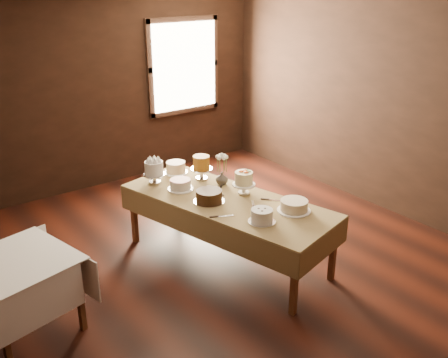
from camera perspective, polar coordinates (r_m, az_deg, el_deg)
The scene contains 21 objects.
floor at distance 5.45m, azimuth 1.28°, elevation -9.92°, with size 5.00×6.00×0.01m, color black.
wall_back at distance 7.37m, azimuth -13.38°, elevation 9.87°, with size 5.00×0.02×2.80m, color black.
wall_right at distance 6.65m, azimuth 18.79°, elevation 7.99°, with size 0.02×6.00×2.80m, color black.
window at distance 7.88m, azimuth -4.51°, elevation 12.65°, with size 1.10×0.05×1.30m, color #FFEABF.
display_table at distance 5.27m, azimuth 0.34°, elevation -2.87°, with size 1.44×2.47×0.72m.
side_table at distance 4.56m, azimuth -22.47°, elevation -9.46°, with size 1.03×1.03×0.72m.
cake_meringue at distance 5.68m, azimuth -7.93°, elevation 0.70°, with size 0.28×0.28×0.26m.
cake_speckled at distance 5.96m, azimuth -5.50°, elevation 1.29°, with size 0.30×0.30×0.14m.
cake_lattice at distance 5.50m, azimuth -4.98°, elevation -0.69°, with size 0.29×0.29×0.11m.
cake_caramel at distance 5.74m, azimuth -2.58°, elevation 1.17°, with size 0.26×0.26×0.29m.
cake_chocolate at distance 5.18m, azimuth -1.71°, elevation -2.00°, with size 0.37×0.37×0.13m.
cake_flowers at distance 5.36m, azimuth 2.25°, elevation -0.55°, with size 0.27×0.27×0.26m.
cake_swirl at distance 4.77m, azimuth 4.33°, elevation -4.25°, with size 0.28×0.28×0.13m.
cake_cream at distance 5.02m, azimuth 7.97°, elevation -3.07°, with size 0.34×0.34×0.12m.
cake_server_a at distance 5.17m, azimuth 3.31°, elevation -2.77°, with size 0.24×0.03×0.01m, color silver.
cake_server_b at distance 5.25m, azimuth 5.98°, elevation -2.42°, with size 0.24×0.03×0.01m, color silver.
cake_server_c at distance 5.39m, azimuth -1.66°, elevation -1.64°, with size 0.24×0.03×0.01m, color silver.
cake_server_d at distance 5.57m, azimuth -0.31°, elevation -0.82°, with size 0.24×0.03×0.01m, color silver.
cake_server_e at distance 4.90m, azimuth 0.26°, elevation -4.22°, with size 0.24×0.03×0.01m, color silver.
flower_vase at distance 5.60m, azimuth -0.24°, elevation 0.09°, with size 0.14×0.14×0.15m, color #2D2823.
flower_bouquet at distance 5.53m, azimuth -0.25°, elevation 1.93°, with size 0.14×0.14×0.20m, color white, non-canonical shape.
Camera 1 is at (-2.87, -3.62, 2.90)m, focal length 40.21 mm.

